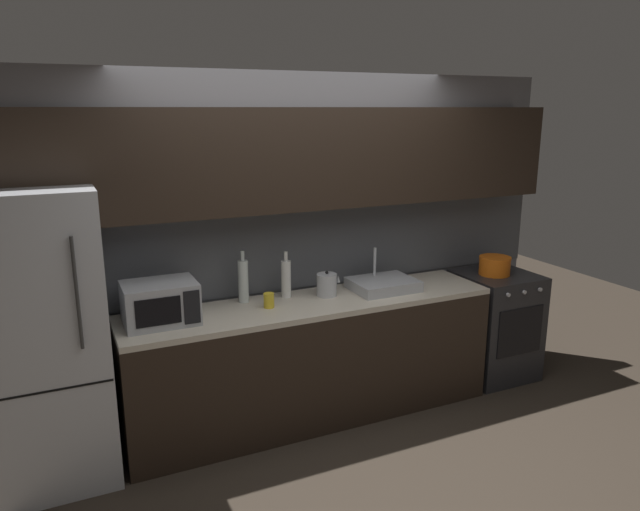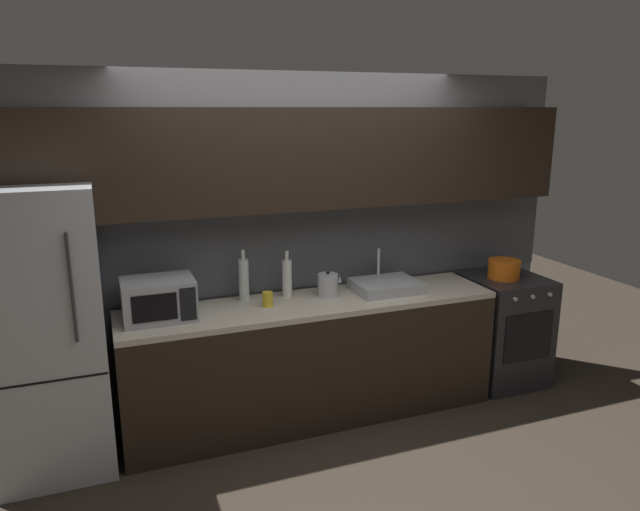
{
  "view_description": "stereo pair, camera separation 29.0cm",
  "coord_description": "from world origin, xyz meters",
  "px_view_note": "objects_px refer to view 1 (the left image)",
  "views": [
    {
      "loc": [
        -1.64,
        -2.75,
        2.25
      ],
      "look_at": [
        0.06,
        0.9,
        1.23
      ],
      "focal_mm": 33.04,
      "sensor_mm": 36.0,
      "label": 1
    },
    {
      "loc": [
        -1.37,
        -2.86,
        2.25
      ],
      "look_at": [
        0.06,
        0.9,
        1.23
      ],
      "focal_mm": 33.04,
      "sensor_mm": 36.0,
      "label": 2
    }
  ],
  "objects_px": {
    "kettle": "(327,285)",
    "wine_bottle_white": "(286,278)",
    "refrigerator": "(46,340)",
    "oven_range": "(494,325)",
    "wine_bottle_clear": "(243,281)",
    "cooking_pot": "(495,266)",
    "mug_yellow": "(269,300)",
    "microwave": "(160,303)"
  },
  "relations": [
    {
      "from": "kettle",
      "to": "wine_bottle_clear",
      "type": "relative_size",
      "value": 0.51
    },
    {
      "from": "wine_bottle_clear",
      "to": "mug_yellow",
      "type": "bearing_deg",
      "value": -57.35
    },
    {
      "from": "mug_yellow",
      "to": "microwave",
      "type": "bearing_deg",
      "value": 179.15
    },
    {
      "from": "microwave",
      "to": "cooking_pot",
      "type": "bearing_deg",
      "value": -0.39
    },
    {
      "from": "refrigerator",
      "to": "kettle",
      "type": "distance_m",
      "value": 1.9
    },
    {
      "from": "wine_bottle_clear",
      "to": "wine_bottle_white",
      "type": "height_order",
      "value": "wine_bottle_clear"
    },
    {
      "from": "kettle",
      "to": "mug_yellow",
      "type": "relative_size",
      "value": 1.85
    },
    {
      "from": "wine_bottle_clear",
      "to": "mug_yellow",
      "type": "height_order",
      "value": "wine_bottle_clear"
    },
    {
      "from": "oven_range",
      "to": "microwave",
      "type": "bearing_deg",
      "value": 179.59
    },
    {
      "from": "wine_bottle_clear",
      "to": "wine_bottle_white",
      "type": "relative_size",
      "value": 1.09
    },
    {
      "from": "refrigerator",
      "to": "wine_bottle_clear",
      "type": "xyz_separation_m",
      "value": [
        1.29,
        0.2,
        0.15
      ]
    },
    {
      "from": "microwave",
      "to": "wine_bottle_clear",
      "type": "height_order",
      "value": "wine_bottle_clear"
    },
    {
      "from": "wine_bottle_white",
      "to": "mug_yellow",
      "type": "bearing_deg",
      "value": -139.67
    },
    {
      "from": "mug_yellow",
      "to": "wine_bottle_clear",
      "type": "bearing_deg",
      "value": 122.65
    },
    {
      "from": "refrigerator",
      "to": "oven_range",
      "type": "relative_size",
      "value": 2.02
    },
    {
      "from": "wine_bottle_clear",
      "to": "cooking_pot",
      "type": "height_order",
      "value": "wine_bottle_clear"
    },
    {
      "from": "microwave",
      "to": "oven_range",
      "type": "bearing_deg",
      "value": -0.41
    },
    {
      "from": "cooking_pot",
      "to": "mug_yellow",
      "type": "bearing_deg",
      "value": 179.79
    },
    {
      "from": "kettle",
      "to": "wine_bottle_white",
      "type": "xyz_separation_m",
      "value": [
        -0.28,
        0.1,
        0.06
      ]
    },
    {
      "from": "refrigerator",
      "to": "mug_yellow",
      "type": "xyz_separation_m",
      "value": [
        1.41,
        0.01,
        0.04
      ]
    },
    {
      "from": "kettle",
      "to": "mug_yellow",
      "type": "xyz_separation_m",
      "value": [
        -0.48,
        -0.07,
        -0.03
      ]
    },
    {
      "from": "oven_range",
      "to": "wine_bottle_white",
      "type": "xyz_separation_m",
      "value": [
        -1.83,
        0.18,
        0.59
      ]
    },
    {
      "from": "wine_bottle_clear",
      "to": "cooking_pot",
      "type": "xyz_separation_m",
      "value": [
        2.11,
        -0.2,
        -0.08
      ]
    },
    {
      "from": "oven_range",
      "to": "wine_bottle_clear",
      "type": "xyz_separation_m",
      "value": [
        -2.15,
        0.2,
        0.61
      ]
    },
    {
      "from": "refrigerator",
      "to": "cooking_pot",
      "type": "relative_size",
      "value": 7.03
    },
    {
      "from": "refrigerator",
      "to": "kettle",
      "type": "xyz_separation_m",
      "value": [
        1.89,
        0.08,
        0.08
      ]
    },
    {
      "from": "oven_range",
      "to": "kettle",
      "type": "distance_m",
      "value": 1.64
    },
    {
      "from": "microwave",
      "to": "wine_bottle_clear",
      "type": "bearing_deg",
      "value": 16.21
    },
    {
      "from": "refrigerator",
      "to": "wine_bottle_clear",
      "type": "distance_m",
      "value": 1.32
    },
    {
      "from": "wine_bottle_clear",
      "to": "wine_bottle_white",
      "type": "xyz_separation_m",
      "value": [
        0.32,
        -0.02,
        -0.02
      ]
    },
    {
      "from": "oven_range",
      "to": "microwave",
      "type": "xyz_separation_m",
      "value": [
        -2.76,
        0.02,
        0.58
      ]
    },
    {
      "from": "oven_range",
      "to": "microwave",
      "type": "relative_size",
      "value": 1.96
    },
    {
      "from": "kettle",
      "to": "wine_bottle_white",
      "type": "relative_size",
      "value": 0.55
    },
    {
      "from": "kettle",
      "to": "cooking_pot",
      "type": "bearing_deg",
      "value": -2.97
    },
    {
      "from": "kettle",
      "to": "wine_bottle_clear",
      "type": "height_order",
      "value": "wine_bottle_clear"
    },
    {
      "from": "microwave",
      "to": "mug_yellow",
      "type": "distance_m",
      "value": 0.74
    },
    {
      "from": "microwave",
      "to": "cooking_pot",
      "type": "distance_m",
      "value": 2.72
    },
    {
      "from": "microwave",
      "to": "mug_yellow",
      "type": "bearing_deg",
      "value": -0.85
    },
    {
      "from": "oven_range",
      "to": "cooking_pot",
      "type": "height_order",
      "value": "cooking_pot"
    },
    {
      "from": "oven_range",
      "to": "mug_yellow",
      "type": "xyz_separation_m",
      "value": [
        -2.03,
        0.01,
        0.5
      ]
    },
    {
      "from": "mug_yellow",
      "to": "oven_range",
      "type": "bearing_deg",
      "value": -0.25
    },
    {
      "from": "mug_yellow",
      "to": "kettle",
      "type": "bearing_deg",
      "value": 8.39
    }
  ]
}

